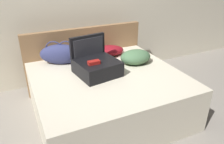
{
  "coord_description": "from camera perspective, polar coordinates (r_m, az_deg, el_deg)",
  "views": [
    {
      "loc": [
        -1.01,
        -1.9,
        1.83
      ],
      "look_at": [
        0.0,
        0.28,
        0.67
      ],
      "focal_mm": 36.05,
      "sensor_mm": 36.0,
      "label": 1
    }
  ],
  "objects": [
    {
      "name": "bed",
      "position": [
        2.95,
        -1.03,
        -5.77
      ],
      "size": [
        1.82,
        1.67,
        0.57
      ],
      "primitive_type": "cube",
      "color": "beige",
      "rests_on": "ground"
    },
    {
      "name": "hard_case_large",
      "position": [
        2.81,
        -4.02,
        1.87
      ],
      "size": [
        0.55,
        0.56,
        0.45
      ],
      "rotation": [
        0.0,
        0.0,
        0.15
      ],
      "color": "black",
      "rests_on": "bed"
    },
    {
      "name": "headboard",
      "position": [
        3.59,
        -6.74,
        3.64
      ],
      "size": [
        1.85,
        0.08,
        0.97
      ],
      "primitive_type": "cube",
      "color": "olive",
      "rests_on": "ground"
    },
    {
      "name": "duffel_bag",
      "position": [
        3.17,
        -12.9,
        4.49
      ],
      "size": [
        0.61,
        0.41,
        0.33
      ],
      "rotation": [
        0.0,
        0.0,
        -0.38
      ],
      "color": "navy",
      "rests_on": "bed"
    },
    {
      "name": "back_wall",
      "position": [
        3.73,
        -9.38,
        17.34
      ],
      "size": [
        8.0,
        0.1,
        2.6
      ],
      "primitive_type": "cube",
      "color": "beige",
      "rests_on": "ground"
    },
    {
      "name": "pillow_near_headboard",
      "position": [
        3.41,
        -0.86,
        5.45
      ],
      "size": [
        0.5,
        0.37,
        0.14
      ],
      "primitive_type": "ellipsoid",
      "rotation": [
        0.0,
        0.0,
        -0.16
      ],
      "color": "maroon",
      "rests_on": "bed"
    },
    {
      "name": "pillow_center_head",
      "position": [
        3.12,
        6.0,
        3.83
      ],
      "size": [
        0.45,
        0.33,
        0.2
      ],
      "primitive_type": "ellipsoid",
      "rotation": [
        0.0,
        0.0,
        -0.06
      ],
      "color": "#4C724C",
      "rests_on": "bed"
    },
    {
      "name": "ground_plane",
      "position": [
        2.83,
        2.43,
        -14.56
      ],
      "size": [
        12.0,
        12.0,
        0.0
      ],
      "primitive_type": "plane",
      "color": "gray"
    }
  ]
}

